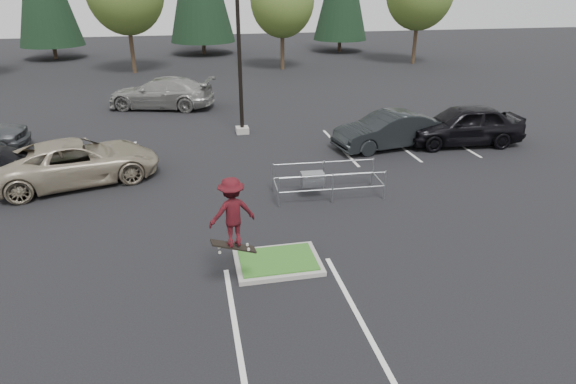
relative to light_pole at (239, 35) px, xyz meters
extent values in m
plane|color=black|center=(-0.50, -12.00, -4.56)|extent=(120.00, 120.00, 0.00)
cube|color=#A39F98|center=(-0.50, -12.00, -4.50)|extent=(2.20, 1.60, 0.12)
cube|color=#31641F|center=(-0.50, -12.00, -4.42)|extent=(1.95, 1.35, 0.05)
cube|color=silver|center=(-5.00, -3.00, -4.56)|extent=(0.12, 5.20, 0.01)
cube|color=silver|center=(-7.70, -3.00, -4.56)|extent=(0.12, 5.20, 0.01)
cube|color=silver|center=(4.00, -3.00, -4.56)|extent=(0.12, 5.20, 0.01)
cube|color=silver|center=(6.70, -3.00, -4.56)|extent=(0.12, 5.20, 0.01)
cube|color=silver|center=(9.40, -3.00, -4.56)|extent=(0.12, 5.20, 0.01)
cube|color=silver|center=(-1.85, -15.00, -4.56)|extent=(0.12, 6.00, 0.01)
cube|color=silver|center=(0.85, -15.00, -4.56)|extent=(0.12, 6.00, 0.01)
cube|color=#A39F98|center=(0.00, 0.00, -4.41)|extent=(0.60, 0.60, 0.30)
cylinder|color=black|center=(0.00, 0.00, 0.44)|extent=(0.18, 0.18, 10.00)
cylinder|color=#38281C|center=(-6.50, 18.50, -2.81)|extent=(0.32, 0.32, 3.50)
cylinder|color=#38281C|center=(5.50, 17.80, -3.04)|extent=(0.32, 0.32, 3.04)
ellipsoid|color=#365E22|center=(5.50, 17.80, 0.88)|extent=(5.12, 5.12, 5.89)
sphere|color=#365E22|center=(6.10, 17.50, 0.24)|extent=(3.20, 3.20, 3.20)
sphere|color=#365E22|center=(5.00, 18.20, 0.40)|extent=(3.52, 3.52, 3.52)
cylinder|color=#38281C|center=(17.50, 18.30, -2.85)|extent=(0.32, 0.32, 3.42)
cylinder|color=#38281C|center=(-14.50, 28.00, -3.96)|extent=(0.36, 0.36, 1.20)
cylinder|color=#38281C|center=(-0.50, 28.50, -3.96)|extent=(0.36, 0.36, 1.20)
cylinder|color=#38281C|center=(13.50, 27.50, -3.96)|extent=(0.36, 0.36, 1.20)
cylinder|color=#95999D|center=(0.17, -8.55, -4.04)|extent=(0.05, 0.05, 1.04)
cylinder|color=#95999D|center=(0.23, -7.29, -4.04)|extent=(0.05, 0.05, 1.04)
cylinder|color=#95999D|center=(1.97, -8.63, -4.04)|extent=(0.05, 0.05, 1.04)
cylinder|color=#95999D|center=(2.03, -7.37, -4.04)|extent=(0.05, 0.05, 1.04)
cylinder|color=#95999D|center=(3.77, -8.71, -4.04)|extent=(0.05, 0.05, 1.04)
cylinder|color=#95999D|center=(3.83, -7.45, -4.04)|extent=(0.05, 0.05, 1.04)
cylinder|color=#95999D|center=(1.97, -8.63, -4.06)|extent=(3.60, 0.21, 0.05)
cylinder|color=#95999D|center=(1.97, -8.63, -3.57)|extent=(3.60, 0.21, 0.05)
cylinder|color=#95999D|center=(2.03, -7.37, -4.06)|extent=(3.60, 0.21, 0.05)
cylinder|color=#95999D|center=(2.03, -7.37, -3.57)|extent=(3.60, 0.21, 0.05)
cube|color=#95999D|center=(1.46, -7.98, -3.91)|extent=(0.79, 0.50, 0.43)
cube|color=black|center=(-1.70, -13.00, -3.30)|extent=(1.04, 0.39, 0.41)
cylinder|color=beige|center=(-2.03, -13.11, -3.36)|extent=(0.07, 0.04, 0.07)
cylinder|color=beige|center=(-2.03, -12.89, -3.36)|extent=(0.07, 0.04, 0.07)
cylinder|color=beige|center=(-1.37, -13.11, -3.36)|extent=(0.07, 0.04, 0.07)
cylinder|color=beige|center=(-1.37, -12.89, -3.36)|extent=(0.07, 0.04, 0.07)
imported|color=maroon|center=(-1.70, -13.00, -2.44)|extent=(1.16, 0.82, 1.63)
imported|color=gray|center=(-6.61, -5.00, -3.77)|extent=(6.17, 4.05, 1.58)
imported|color=black|center=(6.00, -3.52, -3.77)|extent=(4.99, 2.45, 1.57)
imported|color=black|center=(9.50, -3.72, -3.66)|extent=(5.40, 2.50, 1.79)
imported|color=gray|center=(-3.88, 6.00, -3.68)|extent=(6.48, 4.08, 1.75)
camera|label=1|loc=(-2.43, -22.57, 2.23)|focal=30.00mm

